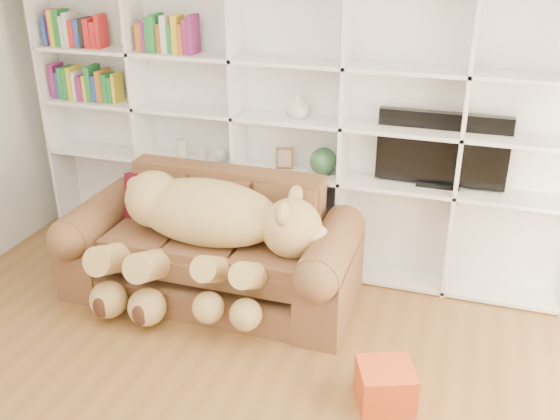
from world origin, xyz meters
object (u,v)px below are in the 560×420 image
(sofa, at_px, (213,253))
(tv, at_px, (442,150))
(teddy_bear, at_px, (204,229))
(gift_box, at_px, (385,386))

(sofa, height_order, tv, tv)
(teddy_bear, bearing_deg, tv, 31.53)
(gift_box, bearing_deg, tv, 86.08)
(tv, bearing_deg, teddy_bear, -151.19)
(gift_box, bearing_deg, sofa, 150.25)
(teddy_bear, distance_m, gift_box, 1.71)
(tv, bearing_deg, gift_box, -93.92)
(sofa, distance_m, tv, 1.93)
(sofa, xyz_separation_m, teddy_bear, (0.02, -0.19, 0.30))
(teddy_bear, bearing_deg, gift_box, -21.68)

